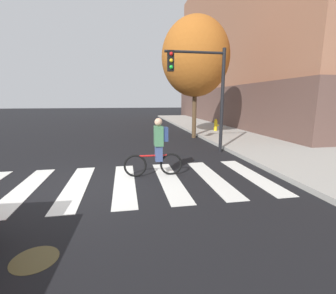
{
  "coord_description": "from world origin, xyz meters",
  "views": [
    {
      "loc": [
        1.2,
        -6.23,
        2.2
      ],
      "look_at": [
        2.44,
        0.64,
        0.82
      ],
      "focal_mm": 25.69,
      "sensor_mm": 36.0,
      "label": 1
    }
  ],
  "objects_px": {
    "fire_hydrant": "(216,125)",
    "cyclist": "(157,148)",
    "street_tree_near": "(195,57)",
    "traffic_light_near": "(203,83)",
    "manhole_cover": "(35,259)"
  },
  "relations": [
    {
      "from": "fire_hydrant",
      "to": "street_tree_near",
      "type": "xyz_separation_m",
      "value": [
        -2.01,
        -1.71,
        3.96
      ]
    },
    {
      "from": "street_tree_near",
      "to": "traffic_light_near",
      "type": "bearing_deg",
      "value": -101.71
    },
    {
      "from": "manhole_cover",
      "to": "traffic_light_near",
      "type": "bearing_deg",
      "value": 54.31
    },
    {
      "from": "traffic_light_near",
      "to": "fire_hydrant",
      "type": "bearing_deg",
      "value": 63.52
    },
    {
      "from": "street_tree_near",
      "to": "cyclist",
      "type": "bearing_deg",
      "value": -114.47
    },
    {
      "from": "manhole_cover",
      "to": "cyclist",
      "type": "xyz_separation_m",
      "value": [
        2.21,
        3.44,
        0.84
      ]
    },
    {
      "from": "cyclist",
      "to": "fire_hydrant",
      "type": "distance_m",
      "value": 9.86
    },
    {
      "from": "traffic_light_near",
      "to": "fire_hydrant",
      "type": "height_order",
      "value": "traffic_light_near"
    },
    {
      "from": "fire_hydrant",
      "to": "cyclist",
      "type": "bearing_deg",
      "value": -120.99
    },
    {
      "from": "cyclist",
      "to": "traffic_light_near",
      "type": "relative_size",
      "value": 0.41
    },
    {
      "from": "manhole_cover",
      "to": "fire_hydrant",
      "type": "height_order",
      "value": "fire_hydrant"
    },
    {
      "from": "manhole_cover",
      "to": "fire_hydrant",
      "type": "relative_size",
      "value": 0.82
    },
    {
      "from": "fire_hydrant",
      "to": "street_tree_near",
      "type": "height_order",
      "value": "street_tree_near"
    },
    {
      "from": "manhole_cover",
      "to": "traffic_light_near",
      "type": "height_order",
      "value": "traffic_light_near"
    },
    {
      "from": "cyclist",
      "to": "fire_hydrant",
      "type": "height_order",
      "value": "cyclist"
    }
  ]
}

